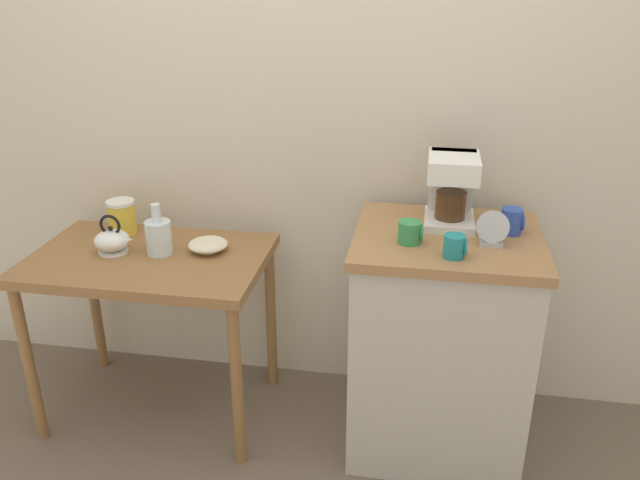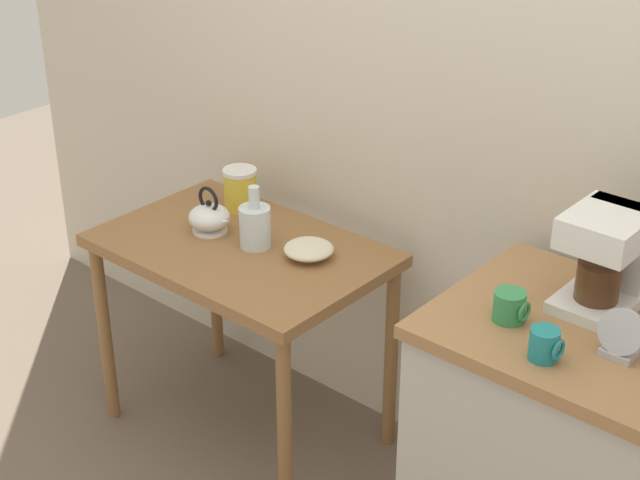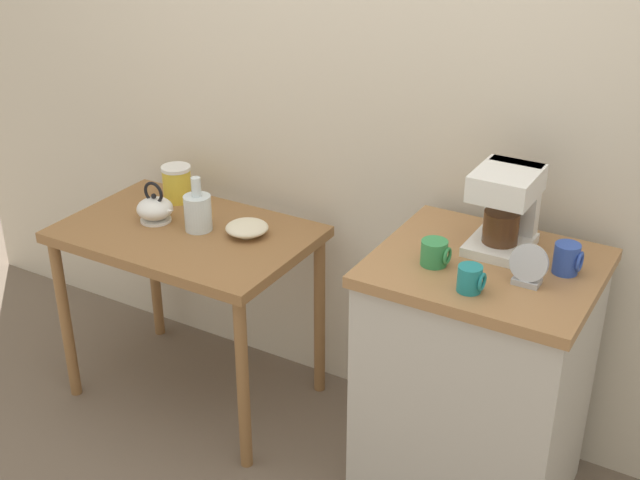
# 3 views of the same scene
# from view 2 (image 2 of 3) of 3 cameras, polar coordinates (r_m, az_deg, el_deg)

# --- Properties ---
(back_wall) EXTENTS (4.40, 0.10, 2.80)m
(back_wall) POSITION_cam_2_polar(r_m,az_deg,el_deg) (2.80, 11.07, 10.93)
(back_wall) COLOR beige
(back_wall) RESTS_ON ground_plane
(wooden_table) EXTENTS (0.92, 0.60, 0.73)m
(wooden_table) POSITION_cam_2_polar(r_m,az_deg,el_deg) (3.16, -4.59, -1.73)
(wooden_table) COLOR olive
(wooden_table) RESTS_ON ground_plane
(kitchen_counter) EXTENTS (0.66, 0.59, 0.89)m
(kitchen_counter) POSITION_cam_2_polar(r_m,az_deg,el_deg) (2.72, 13.59, -12.69)
(kitchen_counter) COLOR #BCB7AD
(kitchen_counter) RESTS_ON ground_plane
(bowl_stoneware) EXTENTS (0.16, 0.16, 0.05)m
(bowl_stoneware) POSITION_cam_2_polar(r_m,az_deg,el_deg) (3.02, -0.66, -0.55)
(bowl_stoneware) COLOR beige
(bowl_stoneware) RESTS_ON wooden_table
(teakettle) EXTENTS (0.17, 0.14, 0.16)m
(teakettle) POSITION_cam_2_polar(r_m,az_deg,el_deg) (3.19, -6.46, 1.33)
(teakettle) COLOR white
(teakettle) RESTS_ON wooden_table
(glass_carafe_vase) EXTENTS (0.10, 0.10, 0.21)m
(glass_carafe_vase) POSITION_cam_2_polar(r_m,az_deg,el_deg) (3.08, -3.80, 0.89)
(glass_carafe_vase) COLOR silver
(glass_carafe_vase) RESTS_ON wooden_table
(canister_enamel) EXTENTS (0.12, 0.12, 0.14)m
(canister_enamel) POSITION_cam_2_polar(r_m,az_deg,el_deg) (3.34, -4.68, 3.01)
(canister_enamel) COLOR gold
(canister_enamel) RESTS_ON wooden_table
(coffee_maker) EXTENTS (0.18, 0.22, 0.26)m
(coffee_maker) POSITION_cam_2_polar(r_m,az_deg,el_deg) (2.50, 16.43, -0.81)
(coffee_maker) COLOR white
(coffee_maker) RESTS_ON kitchen_counter
(mug_tall_green) EXTENTS (0.09, 0.08, 0.08)m
(mug_tall_green) POSITION_cam_2_polar(r_m,az_deg,el_deg) (2.43, 11.04, -3.83)
(mug_tall_green) COLOR #338C4C
(mug_tall_green) RESTS_ON kitchen_counter
(mug_dark_teal) EXTENTS (0.08, 0.07, 0.08)m
(mug_dark_teal) POSITION_cam_2_polar(r_m,az_deg,el_deg) (2.30, 13.01, -5.98)
(mug_dark_teal) COLOR teal
(mug_dark_teal) RESTS_ON kitchen_counter
(table_clock) EXTENTS (0.11, 0.06, 0.12)m
(table_clock) POSITION_cam_2_polar(r_m,az_deg,el_deg) (2.34, 17.16, -5.41)
(table_clock) COLOR #B2B5BA
(table_clock) RESTS_ON kitchen_counter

